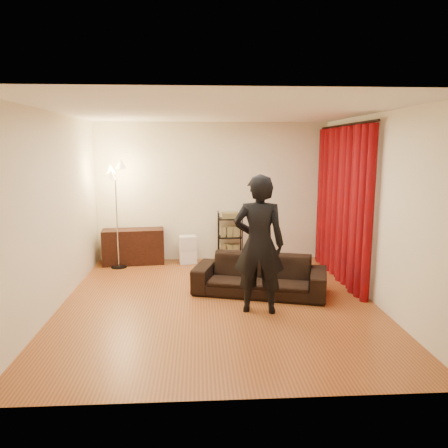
{
  "coord_description": "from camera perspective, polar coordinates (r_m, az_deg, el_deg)",
  "views": [
    {
      "loc": [
        -0.28,
        -6.05,
        2.23
      ],
      "look_at": [
        0.1,
        0.3,
        1.1
      ],
      "focal_mm": 35.0,
      "sensor_mm": 36.0,
      "label": 1
    }
  ],
  "objects": [
    {
      "name": "floor",
      "position": [
        6.45,
        -0.74,
        -10.14
      ],
      "size": [
        5.0,
        5.0,
        0.0
      ],
      "primitive_type": "plane",
      "color": "#9C5027",
      "rests_on": "ground"
    },
    {
      "name": "ceiling",
      "position": [
        6.08,
        -0.8,
        14.51
      ],
      "size": [
        5.0,
        5.0,
        0.0
      ],
      "primitive_type": "plane",
      "rotation": [
        3.14,
        0.0,
        0.0
      ],
      "color": "white",
      "rests_on": "ground"
    },
    {
      "name": "wall_back",
      "position": [
        8.6,
        -1.55,
        4.19
      ],
      "size": [
        5.0,
        0.0,
        5.0
      ],
      "primitive_type": "plane",
      "rotation": [
        1.57,
        0.0,
        0.0
      ],
      "color": "#EEE5C6",
      "rests_on": "ground"
    },
    {
      "name": "wall_front",
      "position": [
        3.67,
        1.08,
        -3.79
      ],
      "size": [
        5.0,
        0.0,
        5.0
      ],
      "primitive_type": "plane",
      "rotation": [
        -1.57,
        0.0,
        0.0
      ],
      "color": "#EEE5C6",
      "rests_on": "ground"
    },
    {
      "name": "wall_left",
      "position": [
        6.42,
        -21.26,
        1.51
      ],
      "size": [
        0.0,
        5.0,
        5.0
      ],
      "primitive_type": "plane",
      "rotation": [
        1.57,
        0.0,
        1.57
      ],
      "color": "#EEE5C6",
      "rests_on": "ground"
    },
    {
      "name": "wall_right",
      "position": [
        6.62,
        19.1,
        1.87
      ],
      "size": [
        0.0,
        5.0,
        5.0
      ],
      "primitive_type": "plane",
      "rotation": [
        1.57,
        0.0,
        -1.57
      ],
      "color": "#EEE5C6",
      "rests_on": "ground"
    },
    {
      "name": "curtain_rod",
      "position": [
        7.59,
        15.63,
        12.35
      ],
      "size": [
        0.04,
        2.65,
        0.04
      ],
      "primitive_type": "cylinder",
      "rotation": [
        1.57,
        0.0,
        0.0
      ],
      "color": "black",
      "rests_on": "wall_right"
    },
    {
      "name": "curtain",
      "position": [
        7.63,
        15.03,
        2.53
      ],
      "size": [
        0.22,
        2.65,
        2.55
      ],
      "primitive_type": null,
      "color": "#7A0203",
      "rests_on": "ground"
    },
    {
      "name": "sofa",
      "position": [
        6.74,
        4.68,
        -6.67
      ],
      "size": [
        2.13,
        1.31,
        0.58
      ],
      "primitive_type": "imported",
      "rotation": [
        0.0,
        0.0,
        -0.28
      ],
      "color": "black",
      "rests_on": "ground"
    },
    {
      "name": "person",
      "position": [
        5.86,
        4.58,
        -2.67
      ],
      "size": [
        0.75,
        0.56,
        1.88
      ],
      "primitive_type": "imported",
      "rotation": [
        0.0,
        0.0,
        2.97
      ],
      "color": "black",
      "rests_on": "ground"
    },
    {
      "name": "media_cabinet",
      "position": [
        8.58,
        -11.74,
        -2.9
      ],
      "size": [
        1.19,
        0.56,
        0.67
      ],
      "primitive_type": "cube",
      "rotation": [
        0.0,
        0.0,
        0.11
      ],
      "color": "black",
      "rests_on": "ground"
    },
    {
      "name": "storage_boxes",
      "position": [
        8.47,
        -4.73,
        -3.34
      ],
      "size": [
        0.36,
        0.3,
        0.54
      ],
      "primitive_type": null,
      "rotation": [
        0.0,
        0.0,
        0.14
      ],
      "color": "silver",
      "rests_on": "ground"
    },
    {
      "name": "wire_shelf",
      "position": [
        8.53,
        0.79,
        -1.68
      ],
      "size": [
        0.48,
        0.37,
        0.99
      ],
      "primitive_type": null,
      "rotation": [
        0.0,
        0.0,
        -0.12
      ],
      "color": "black",
      "rests_on": "ground"
    },
    {
      "name": "floor_lamp",
      "position": [
        8.24,
        -13.83,
        0.98
      ],
      "size": [
        0.44,
        0.44,
        1.94
      ],
      "primitive_type": null,
      "rotation": [
        0.0,
        0.0,
        -0.31
      ],
      "color": "silver",
      "rests_on": "ground"
    }
  ]
}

